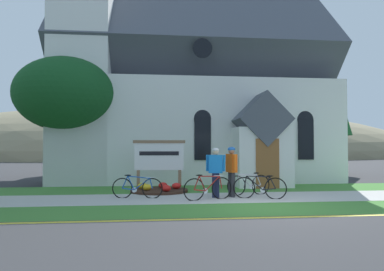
{
  "coord_description": "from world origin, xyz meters",
  "views": [
    {
      "loc": [
        -3.36,
        -10.34,
        1.76
      ],
      "look_at": [
        -1.8,
        3.78,
        2.2
      ],
      "focal_mm": 33.88,
      "sensor_mm": 36.0,
      "label": 1
    }
  ],
  "objects_px": {
    "bicycle_orange": "(260,187)",
    "roadside_conifer": "(325,90)",
    "bicycle_white": "(208,188)",
    "cyclist_in_yellow_jersey": "(232,167)",
    "cyclist_in_blue_jersey": "(216,168)",
    "yard_deciduous_tree": "(66,95)",
    "church_sign": "(159,157)",
    "bicycle_red": "(137,187)",
    "bicycle_black": "(249,184)"
  },
  "relations": [
    {
      "from": "cyclist_in_yellow_jersey",
      "to": "roadside_conifer",
      "type": "bearing_deg",
      "value": 49.38
    },
    {
      "from": "bicycle_red",
      "to": "bicycle_black",
      "type": "distance_m",
      "value": 4.04
    },
    {
      "from": "church_sign",
      "to": "bicycle_red",
      "type": "height_order",
      "value": "church_sign"
    },
    {
      "from": "bicycle_orange",
      "to": "bicycle_white",
      "type": "bearing_deg",
      "value": -177.71
    },
    {
      "from": "church_sign",
      "to": "bicycle_red",
      "type": "xyz_separation_m",
      "value": [
        -0.79,
        -2.03,
        -0.97
      ]
    },
    {
      "from": "bicycle_red",
      "to": "bicycle_black",
      "type": "xyz_separation_m",
      "value": [
        4.02,
        0.4,
        0.01
      ]
    },
    {
      "from": "bicycle_orange",
      "to": "cyclist_in_blue_jersey",
      "type": "bearing_deg",
      "value": 166.38
    },
    {
      "from": "yard_deciduous_tree",
      "to": "bicycle_orange",
      "type": "bearing_deg",
      "value": -33.94
    },
    {
      "from": "cyclist_in_yellow_jersey",
      "to": "church_sign",
      "type": "bearing_deg",
      "value": 139.4
    },
    {
      "from": "roadside_conifer",
      "to": "bicycle_red",
      "type": "bearing_deg",
      "value": -140.28
    },
    {
      "from": "cyclist_in_yellow_jersey",
      "to": "cyclist_in_blue_jersey",
      "type": "relative_size",
      "value": 1.02
    },
    {
      "from": "bicycle_black",
      "to": "cyclist_in_blue_jersey",
      "type": "bearing_deg",
      "value": -155.55
    },
    {
      "from": "bicycle_black",
      "to": "bicycle_orange",
      "type": "relative_size",
      "value": 0.99
    },
    {
      "from": "church_sign",
      "to": "bicycle_white",
      "type": "xyz_separation_m",
      "value": [
        1.56,
        -2.67,
        -0.95
      ]
    },
    {
      "from": "bicycle_white",
      "to": "cyclist_in_blue_jersey",
      "type": "relative_size",
      "value": 0.99
    },
    {
      "from": "cyclist_in_blue_jersey",
      "to": "yard_deciduous_tree",
      "type": "xyz_separation_m",
      "value": [
        -6.1,
        4.73,
        3.13
      ]
    },
    {
      "from": "church_sign",
      "to": "yard_deciduous_tree",
      "type": "height_order",
      "value": "yard_deciduous_tree"
    },
    {
      "from": "bicycle_red",
      "to": "cyclist_in_yellow_jersey",
      "type": "height_order",
      "value": "cyclist_in_yellow_jersey"
    },
    {
      "from": "church_sign",
      "to": "bicycle_white",
      "type": "bearing_deg",
      "value": -59.72
    },
    {
      "from": "church_sign",
      "to": "cyclist_in_yellow_jersey",
      "type": "distance_m",
      "value": 3.28
    },
    {
      "from": "cyclist_in_yellow_jersey",
      "to": "roadside_conifer",
      "type": "distance_m",
      "value": 13.61
    },
    {
      "from": "yard_deciduous_tree",
      "to": "church_sign",
      "type": "bearing_deg",
      "value": -30.59
    },
    {
      "from": "bicycle_red",
      "to": "roadside_conifer",
      "type": "xyz_separation_m",
      "value": [
        11.65,
        9.68,
        5.09
      ]
    },
    {
      "from": "cyclist_in_yellow_jersey",
      "to": "cyclist_in_blue_jersey",
      "type": "distance_m",
      "value": 0.6
    },
    {
      "from": "bicycle_orange",
      "to": "roadside_conifer",
      "type": "height_order",
      "value": "roadside_conifer"
    },
    {
      "from": "bicycle_white",
      "to": "roadside_conifer",
      "type": "bearing_deg",
      "value": 47.96
    },
    {
      "from": "bicycle_orange",
      "to": "roadside_conifer",
      "type": "xyz_separation_m",
      "value": [
        7.51,
        10.24,
        5.07
      ]
    },
    {
      "from": "bicycle_red",
      "to": "cyclist_in_yellow_jersey",
      "type": "relative_size",
      "value": 0.98
    },
    {
      "from": "roadside_conifer",
      "to": "cyclist_in_yellow_jersey",
      "type": "bearing_deg",
      "value": -130.62
    },
    {
      "from": "bicycle_white",
      "to": "bicycle_black",
      "type": "bearing_deg",
      "value": 31.69
    },
    {
      "from": "church_sign",
      "to": "yard_deciduous_tree",
      "type": "bearing_deg",
      "value": 149.41
    },
    {
      "from": "cyclist_in_yellow_jersey",
      "to": "cyclist_in_blue_jersey",
      "type": "xyz_separation_m",
      "value": [
        -0.59,
        -0.12,
        -0.02
      ]
    },
    {
      "from": "bicycle_black",
      "to": "yard_deciduous_tree",
      "type": "relative_size",
      "value": 0.29
    },
    {
      "from": "church_sign",
      "to": "roadside_conifer",
      "type": "distance_m",
      "value": 13.9
    },
    {
      "from": "church_sign",
      "to": "cyclist_in_yellow_jersey",
      "type": "bearing_deg",
      "value": -40.6
    },
    {
      "from": "bicycle_white",
      "to": "yard_deciduous_tree",
      "type": "distance_m",
      "value": 8.6
    },
    {
      "from": "church_sign",
      "to": "cyclist_in_blue_jersey",
      "type": "bearing_deg",
      "value": -49.85
    },
    {
      "from": "bicycle_black",
      "to": "bicycle_orange",
      "type": "height_order",
      "value": "bicycle_black"
    },
    {
      "from": "bicycle_red",
      "to": "bicycle_white",
      "type": "bearing_deg",
      "value": -15.14
    },
    {
      "from": "bicycle_white",
      "to": "roadside_conifer",
      "type": "height_order",
      "value": "roadside_conifer"
    },
    {
      "from": "church_sign",
      "to": "cyclist_in_yellow_jersey",
      "type": "relative_size",
      "value": 1.19
    },
    {
      "from": "bicycle_orange",
      "to": "yard_deciduous_tree",
      "type": "relative_size",
      "value": 0.29
    },
    {
      "from": "bicycle_white",
      "to": "bicycle_black",
      "type": "height_order",
      "value": "bicycle_white"
    },
    {
      "from": "bicycle_black",
      "to": "cyclist_in_yellow_jersey",
      "type": "height_order",
      "value": "cyclist_in_yellow_jersey"
    },
    {
      "from": "bicycle_red",
      "to": "roadside_conifer",
      "type": "relative_size",
      "value": 0.2
    },
    {
      "from": "bicycle_black",
      "to": "cyclist_in_blue_jersey",
      "type": "xyz_separation_m",
      "value": [
        -1.33,
        -0.61,
        0.63
      ]
    },
    {
      "from": "bicycle_orange",
      "to": "roadside_conifer",
      "type": "bearing_deg",
      "value": 53.75
    },
    {
      "from": "cyclist_in_yellow_jersey",
      "to": "roadside_conifer",
      "type": "height_order",
      "value": "roadside_conifer"
    },
    {
      "from": "roadside_conifer",
      "to": "bicycle_white",
      "type": "bearing_deg",
      "value": -132.04
    },
    {
      "from": "church_sign",
      "to": "bicycle_red",
      "type": "distance_m",
      "value": 2.39
    }
  ]
}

